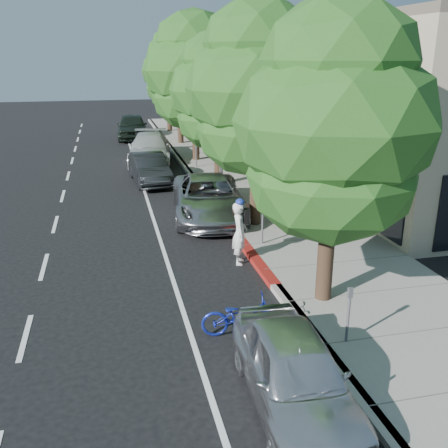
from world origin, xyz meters
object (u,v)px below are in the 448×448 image
object	(u,v)px
street_tree_0	(335,127)
street_tree_4	(179,72)
dark_suv_far	(132,126)
silver_suv	(209,198)
pedestrian	(300,188)
street_tree_1	(257,92)
white_pickup	(150,149)
bicycle	(241,316)
dark_sedan	(149,169)
cyclist	(240,233)
near_car_a	(295,372)
street_tree_5	(168,72)
street_tree_2	(218,92)
street_tree_3	(195,72)

from	to	relation	value
street_tree_0	street_tree_4	xyz separation A→B (m)	(-0.00, 24.00, 0.47)
street_tree_4	dark_suv_far	size ratio (longest dim) A/B	1.50
silver_suv	pedestrian	world-z (taller)	pedestrian
street_tree_1	white_pickup	bearing A→B (deg)	102.09
bicycle	silver_suv	distance (m)	8.56
dark_sedan	pedestrian	size ratio (longest dim) A/B	2.43
street_tree_0	street_tree_1	size ratio (longest dim) A/B	0.93
silver_suv	street_tree_0	bearing A→B (deg)	-72.97
street_tree_0	cyclist	size ratio (longest dim) A/B	3.83
street_tree_0	street_tree_1	world-z (taller)	street_tree_1
street_tree_0	pedestrian	bearing A→B (deg)	73.11
bicycle	street_tree_1	bearing A→B (deg)	-9.54
street_tree_4	near_car_a	distance (m)	27.90
street_tree_1	pedestrian	bearing A→B (deg)	28.88
cyclist	street_tree_5	bearing A→B (deg)	10.68
dark_suv_far	dark_sedan	bearing A→B (deg)	-86.95
dark_suv_far	pedestrian	size ratio (longest dim) A/B	2.94
street_tree_5	cyclist	bearing A→B (deg)	-92.93
street_tree_0	white_pickup	distance (m)	18.86
street_tree_1	dark_suv_far	xyz separation A→B (m)	(-3.10, 21.47, -3.88)
dark_suv_far	street_tree_5	bearing A→B (deg)	42.27
street_tree_1	street_tree_5	xyz separation A→B (m)	(0.00, 24.00, -0.12)
silver_suv	dark_suv_far	size ratio (longest dim) A/B	1.07
cyclist	dark_sedan	xyz separation A→B (m)	(-1.71, 10.56, -0.23)
street_tree_4	dark_suv_far	xyz separation A→B (m)	(-3.10, 3.47, -3.99)
white_pickup	near_car_a	world-z (taller)	white_pickup
cyclist	white_pickup	world-z (taller)	cyclist
near_car_a	pedestrian	size ratio (longest dim) A/B	2.27
street_tree_0	street_tree_4	distance (m)	24.00
street_tree_4	near_car_a	bearing A→B (deg)	-94.40
bicycle	white_pickup	world-z (taller)	white_pickup
pedestrian	cyclist	bearing A→B (deg)	41.29
dark_suv_far	cyclist	bearing A→B (deg)	-82.95
pedestrian	near_car_a	bearing A→B (deg)	59.44
street_tree_0	street_tree_2	distance (m)	12.00
cyclist	bicycle	bearing A→B (deg)	179.26
street_tree_0	near_car_a	size ratio (longest dim) A/B	1.78
dark_suv_far	pedestrian	world-z (taller)	pedestrian
pedestrian	silver_suv	bearing A→B (deg)	-13.34
street_tree_3	street_tree_4	distance (m)	6.00
dark_suv_far	pedestrian	xyz separation A→B (m)	(5.29, -20.26, 0.15)
pedestrian	dark_sedan	bearing A→B (deg)	-58.70
street_tree_5	cyclist	size ratio (longest dim) A/B	3.91
near_car_a	street_tree_1	bearing A→B (deg)	79.98
cyclist	bicycle	distance (m)	4.11
near_car_a	dark_sedan	bearing A→B (deg)	95.84
bicycle	dark_suv_far	distance (m)	28.48
street_tree_2	silver_suv	bearing A→B (deg)	-107.28
bicycle	white_pickup	size ratio (longest dim) A/B	0.31
near_car_a	bicycle	bearing A→B (deg)	99.00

